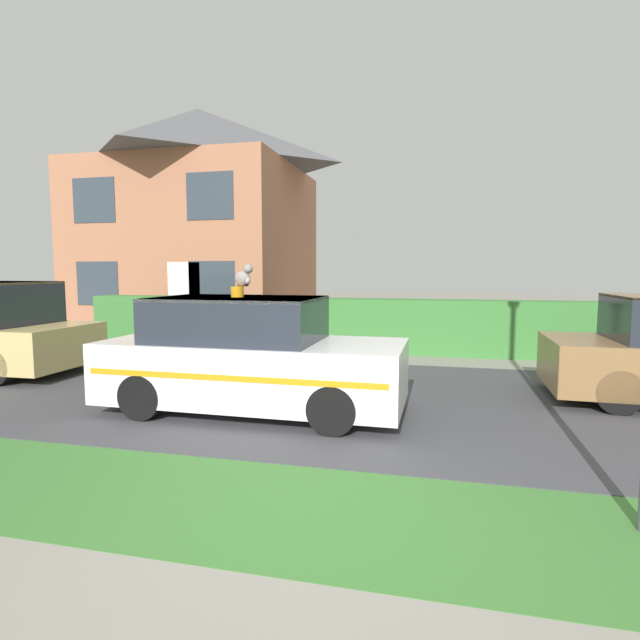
% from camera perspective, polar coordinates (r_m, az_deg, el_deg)
% --- Properties ---
extents(ground_plane, '(80.00, 80.00, 0.00)m').
position_cam_1_polar(ground_plane, '(4.01, -0.44, -21.92)').
color(ground_plane, gray).
extents(road_strip, '(28.00, 5.40, 0.01)m').
position_cam_1_polar(road_strip, '(7.39, 6.48, -8.89)').
color(road_strip, '#424247').
rests_on(road_strip, ground).
extents(lawn_verge, '(28.00, 1.70, 0.01)m').
position_cam_1_polar(lawn_verge, '(4.10, -0.04, -21.19)').
color(lawn_verge, '#3D7533').
rests_on(lawn_verge, ground).
extents(garden_hedge, '(12.44, 0.72, 1.22)m').
position_cam_1_polar(garden_hedge, '(11.63, 1.75, -0.51)').
color(garden_hedge, '#3D7F38').
rests_on(garden_hedge, ground).
extents(police_car, '(3.92, 1.62, 1.64)m').
position_cam_1_polar(police_car, '(6.62, -8.07, -4.19)').
color(police_car, black).
rests_on(police_car, road_strip).
extents(cat, '(0.30, 0.28, 0.30)m').
position_cam_1_polar(cat, '(6.60, -8.69, 4.88)').
color(cat, gray).
rests_on(cat, police_car).
extents(house_left, '(7.04, 6.40, 7.30)m').
position_cam_1_polar(house_left, '(17.97, -13.53, 11.44)').
color(house_left, '#A86B4C').
rests_on(house_left, ground).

